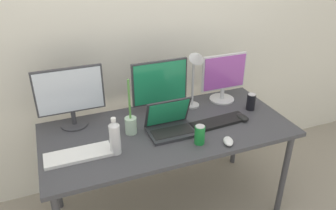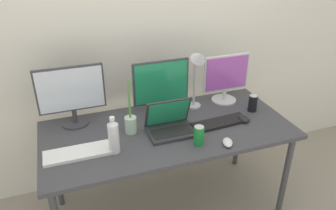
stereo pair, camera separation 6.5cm
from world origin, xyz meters
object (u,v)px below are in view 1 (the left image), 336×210
(monitor_right, at_px, (224,77))
(water_bottle, at_px, (115,137))
(soda_can_near_keyboard, at_px, (200,135))
(monitor_left, at_px, (70,95))
(laptop_silver, at_px, (170,124))
(keyboard_aux, at_px, (219,122))
(keyboard_main, at_px, (78,155))
(monitor_center, at_px, (160,85))
(soda_can_by_laptop, at_px, (251,102))
(desk_lamp, at_px, (196,68))
(mouse_by_laptop, at_px, (242,117))
(work_desk, at_px, (168,136))
(mouse_by_keyboard, at_px, (228,141))
(bamboo_vase, at_px, (131,124))

(monitor_right, height_order, water_bottle, monitor_right)
(soda_can_near_keyboard, bearing_deg, monitor_left, 144.13)
(laptop_silver, height_order, keyboard_aux, laptop_silver)
(laptop_silver, bearing_deg, keyboard_main, -174.26)
(monitor_center, relative_size, soda_can_by_laptop, 3.29)
(monitor_left, bearing_deg, desk_lamp, -5.21)
(keyboard_aux, distance_m, mouse_by_laptop, 0.18)
(monitor_center, bearing_deg, monitor_right, -0.04)
(work_desk, distance_m, soda_can_by_laptop, 0.69)
(mouse_by_laptop, bearing_deg, monitor_left, 159.55)
(monitor_right, xyz_separation_m, desk_lamp, (-0.27, -0.05, 0.13))
(keyboard_aux, xyz_separation_m, water_bottle, (-0.75, -0.08, 0.10))
(soda_can_by_laptop, bearing_deg, monitor_center, 161.36)
(monitor_right, height_order, soda_can_by_laptop, monitor_right)
(mouse_by_keyboard, bearing_deg, monitor_right, 85.51)
(monitor_left, relative_size, monitor_center, 1.08)
(monitor_left, height_order, monitor_right, monitor_left)
(soda_can_by_laptop, bearing_deg, monitor_right, 118.93)
(soda_can_near_keyboard, distance_m, desk_lamp, 0.53)
(laptop_silver, bearing_deg, bamboo_vase, 163.17)
(monitor_right, distance_m, soda_can_near_keyboard, 0.67)
(monitor_left, xyz_separation_m, mouse_by_laptop, (1.12, -0.36, -0.21))
(soda_can_near_keyboard, xyz_separation_m, desk_lamp, (0.17, 0.43, 0.26))
(keyboard_main, relative_size, water_bottle, 1.63)
(soda_can_by_laptop, bearing_deg, desk_lamp, 156.93)
(mouse_by_keyboard, bearing_deg, soda_can_near_keyboard, 179.07)
(keyboard_main, bearing_deg, soda_can_near_keyboard, -10.68)
(mouse_by_laptop, height_order, bamboo_vase, bamboo_vase)
(work_desk, xyz_separation_m, bamboo_vase, (-0.25, 0.04, 0.13))
(mouse_by_keyboard, bearing_deg, monitor_left, 167.93)
(work_desk, relative_size, laptop_silver, 5.46)
(monitor_center, height_order, water_bottle, monitor_center)
(mouse_by_keyboard, xyz_separation_m, water_bottle, (-0.69, 0.16, 0.10))
(monitor_left, xyz_separation_m, laptop_silver, (0.59, -0.31, -0.18))
(desk_lamp, bearing_deg, water_bottle, -153.59)
(monitor_left, bearing_deg, bamboo_vase, -34.95)
(monitor_right, bearing_deg, work_desk, -156.21)
(water_bottle, bearing_deg, bamboo_vase, 51.51)
(monitor_center, height_order, mouse_by_laptop, monitor_center)
(work_desk, xyz_separation_m, monitor_center, (0.03, 0.25, 0.27))
(monitor_left, bearing_deg, keyboard_aux, -19.75)
(soda_can_near_keyboard, height_order, desk_lamp, desk_lamp)
(keyboard_main, height_order, soda_can_by_laptop, soda_can_by_laptop)
(keyboard_main, bearing_deg, monitor_right, 16.42)
(laptop_silver, bearing_deg, water_bottle, -164.60)
(work_desk, xyz_separation_m, water_bottle, (-0.40, -0.15, 0.17))
(soda_can_by_laptop, relative_size, bamboo_vase, 0.33)
(keyboard_main, xyz_separation_m, mouse_by_laptop, (1.15, 0.02, 0.01))
(soda_can_near_keyboard, bearing_deg, water_bottle, 169.98)
(mouse_by_laptop, distance_m, bamboo_vase, 0.80)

